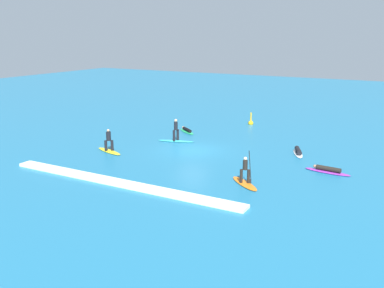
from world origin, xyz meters
name	(u,v)px	position (x,y,z in m)	size (l,w,h in m)	color
ground_plane	(192,150)	(0.00, 0.00, 0.00)	(120.00, 120.00, 0.00)	#1E6B93
surfer_on_orange_board	(245,178)	(6.51, -5.19, 0.37)	(2.55, 2.28, 2.10)	orange
surfer_on_green_board	(187,131)	(-3.55, 5.33, 0.14)	(2.49, 2.12, 0.38)	#23B266
surfer_on_white_board	(298,151)	(7.35, 3.05, 0.18)	(1.60, 2.71, 0.43)	white
surfer_on_teal_board	(176,136)	(-2.51, 1.76, 0.49)	(3.09, 1.40, 1.90)	#33C6CC
surfer_on_yellow_board	(109,146)	(-5.25, -3.44, 0.46)	(2.92, 1.49, 1.76)	yellow
surfer_on_purple_board	(328,170)	(10.29, -0.49, 0.14)	(3.00, 0.98, 0.41)	purple
marker_buoy	(251,122)	(0.26, 11.33, 0.19)	(0.50, 0.50, 1.31)	yellow
wave_crest	(119,183)	(0.00, -8.85, 0.09)	(16.27, 0.90, 0.18)	white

